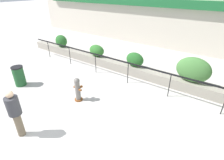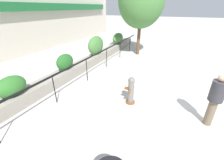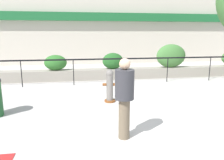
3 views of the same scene
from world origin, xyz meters
name	(u,v)px [view 2 (image 2 of 3)]	position (x,y,z in m)	size (l,w,h in m)	color
ground_plane	(196,104)	(0.00, 0.00, 0.00)	(120.00, 120.00, 0.00)	#BCB7B2
planter_wall_low	(70,72)	(0.00, 6.00, 0.25)	(18.00, 0.70, 0.50)	gray
fence_railing_segment	(86,61)	(0.00, 4.90, 1.02)	(15.00, 0.05, 1.15)	black
hedge_bush_1	(11,86)	(-2.98, 6.00, 0.86)	(1.05, 0.66, 0.73)	#2D6B28
hedge_bush_2	(65,62)	(-0.24, 6.00, 0.89)	(1.03, 0.58, 0.79)	#235B23
hedge_bush_3	(96,45)	(2.78, 6.00, 1.09)	(1.54, 0.70, 1.19)	#427538
hedge_bush_4	(118,38)	(6.45, 6.00, 0.94)	(1.57, 0.70, 0.87)	#427538
fire_hydrant	(131,90)	(-0.94, 2.32, 0.55)	(0.48, 0.45, 1.08)	brown
street_tree	(141,1)	(5.65, 3.97, 3.73)	(3.47, 3.12, 5.56)	brown
pedestrian	(216,97)	(-1.02, -0.27, 0.99)	(0.55, 0.55, 1.73)	brown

